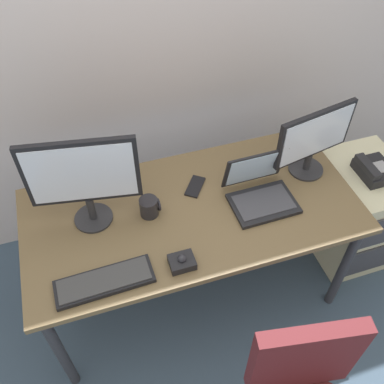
{
  "coord_description": "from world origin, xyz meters",
  "views": [
    {
      "loc": [
        -0.41,
        -1.28,
        2.31
      ],
      "look_at": [
        0.0,
        0.0,
        0.86
      ],
      "focal_mm": 40.21,
      "sensor_mm": 36.0,
      "label": 1
    }
  ],
  "objects_px": {
    "coffee_mug": "(149,207)",
    "keyboard": "(105,281)",
    "desk_phone": "(374,170)",
    "monitor_main": "(83,178)",
    "cell_phone": "(195,186)",
    "trackball_mouse": "(182,262)",
    "laptop": "(260,190)",
    "file_cabinet": "(355,211)",
    "monitor_side": "(314,139)"
  },
  "relations": [
    {
      "from": "monitor_main",
      "to": "coffee_mug",
      "type": "distance_m",
      "value": 0.35
    },
    {
      "from": "desk_phone",
      "to": "laptop",
      "type": "distance_m",
      "value": 0.7
    },
    {
      "from": "laptop",
      "to": "cell_phone",
      "type": "bearing_deg",
      "value": 149.03
    },
    {
      "from": "cell_phone",
      "to": "trackball_mouse",
      "type": "bearing_deg",
      "value": -78.71
    },
    {
      "from": "laptop",
      "to": "trackball_mouse",
      "type": "distance_m",
      "value": 0.54
    },
    {
      "from": "monitor_main",
      "to": "keyboard",
      "type": "height_order",
      "value": "monitor_main"
    },
    {
      "from": "coffee_mug",
      "to": "cell_phone",
      "type": "height_order",
      "value": "coffee_mug"
    },
    {
      "from": "monitor_main",
      "to": "laptop",
      "type": "distance_m",
      "value": 0.83
    },
    {
      "from": "monitor_side",
      "to": "laptop",
      "type": "bearing_deg",
      "value": -161.43
    },
    {
      "from": "keyboard",
      "to": "file_cabinet",
      "type": "bearing_deg",
      "value": 10.64
    },
    {
      "from": "cell_phone",
      "to": "monitor_side",
      "type": "bearing_deg",
      "value": 30.6
    },
    {
      "from": "monitor_main",
      "to": "coffee_mug",
      "type": "bearing_deg",
      "value": -10.55
    },
    {
      "from": "desk_phone",
      "to": "keyboard",
      "type": "bearing_deg",
      "value": -169.91
    },
    {
      "from": "desk_phone",
      "to": "keyboard",
      "type": "height_order",
      "value": "keyboard"
    },
    {
      "from": "coffee_mug",
      "to": "laptop",
      "type": "bearing_deg",
      "value": -7.17
    },
    {
      "from": "desk_phone",
      "to": "cell_phone",
      "type": "xyz_separation_m",
      "value": [
        -0.97,
        0.14,
        0.04
      ]
    },
    {
      "from": "desk_phone",
      "to": "laptop",
      "type": "xyz_separation_m",
      "value": [
        -0.69,
        -0.02,
        0.09
      ]
    },
    {
      "from": "keyboard",
      "to": "laptop",
      "type": "distance_m",
      "value": 0.84
    },
    {
      "from": "cell_phone",
      "to": "keyboard",
      "type": "bearing_deg",
      "value": -106.02
    },
    {
      "from": "desk_phone",
      "to": "coffee_mug",
      "type": "height_order",
      "value": "coffee_mug"
    },
    {
      "from": "coffee_mug",
      "to": "cell_phone",
      "type": "xyz_separation_m",
      "value": [
        0.26,
        0.1,
        -0.04
      ]
    },
    {
      "from": "coffee_mug",
      "to": "keyboard",
      "type": "bearing_deg",
      "value": -131.39
    },
    {
      "from": "keyboard",
      "to": "trackball_mouse",
      "type": "bearing_deg",
      "value": -2.18
    },
    {
      "from": "desk_phone",
      "to": "trackball_mouse",
      "type": "relative_size",
      "value": 1.82
    },
    {
      "from": "coffee_mug",
      "to": "desk_phone",
      "type": "bearing_deg",
      "value": -2.0
    },
    {
      "from": "file_cabinet",
      "to": "coffee_mug",
      "type": "height_order",
      "value": "coffee_mug"
    },
    {
      "from": "monitor_side",
      "to": "coffee_mug",
      "type": "bearing_deg",
      "value": -177.41
    },
    {
      "from": "keyboard",
      "to": "desk_phone",
      "type": "bearing_deg",
      "value": 10.09
    },
    {
      "from": "desk_phone",
      "to": "monitor_main",
      "type": "bearing_deg",
      "value": 176.48
    },
    {
      "from": "desk_phone",
      "to": "keyboard",
      "type": "relative_size",
      "value": 0.48
    },
    {
      "from": "monitor_main",
      "to": "keyboard",
      "type": "relative_size",
      "value": 1.17
    },
    {
      "from": "desk_phone",
      "to": "keyboard",
      "type": "xyz_separation_m",
      "value": [
        -1.5,
        -0.27,
        0.05
      ]
    },
    {
      "from": "cell_phone",
      "to": "desk_phone",
      "type": "bearing_deg",
      "value": 28.1
    },
    {
      "from": "monitor_side",
      "to": "trackball_mouse",
      "type": "distance_m",
      "value": 0.89
    },
    {
      "from": "desk_phone",
      "to": "trackball_mouse",
      "type": "height_order",
      "value": "trackball_mouse"
    },
    {
      "from": "laptop",
      "to": "keyboard",
      "type": "bearing_deg",
      "value": -163.32
    },
    {
      "from": "cell_phone",
      "to": "coffee_mug",
      "type": "bearing_deg",
      "value": -122.65
    },
    {
      "from": "coffee_mug",
      "to": "monitor_main",
      "type": "bearing_deg",
      "value": 169.45
    },
    {
      "from": "file_cabinet",
      "to": "trackball_mouse",
      "type": "height_order",
      "value": "trackball_mouse"
    },
    {
      "from": "file_cabinet",
      "to": "coffee_mug",
      "type": "distance_m",
      "value": 1.31
    },
    {
      "from": "file_cabinet",
      "to": "monitor_side",
      "type": "relative_size",
      "value": 1.52
    },
    {
      "from": "monitor_side",
      "to": "trackball_mouse",
      "type": "relative_size",
      "value": 3.95
    },
    {
      "from": "monitor_main",
      "to": "monitor_side",
      "type": "relative_size",
      "value": 1.11
    },
    {
      "from": "monitor_side",
      "to": "coffee_mug",
      "type": "distance_m",
      "value": 0.86
    },
    {
      "from": "trackball_mouse",
      "to": "keyboard",
      "type": "bearing_deg",
      "value": 177.82
    },
    {
      "from": "file_cabinet",
      "to": "coffee_mug",
      "type": "xyz_separation_m",
      "value": [
        -1.23,
        0.03,
        0.45
      ]
    },
    {
      "from": "monitor_side",
      "to": "cell_phone",
      "type": "relative_size",
      "value": 3.06
    },
    {
      "from": "keyboard",
      "to": "coffee_mug",
      "type": "relative_size",
      "value": 4.24
    },
    {
      "from": "keyboard",
      "to": "trackball_mouse",
      "type": "relative_size",
      "value": 3.76
    },
    {
      "from": "desk_phone",
      "to": "monitor_main",
      "type": "distance_m",
      "value": 1.52
    }
  ]
}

